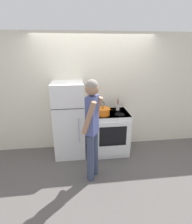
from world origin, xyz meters
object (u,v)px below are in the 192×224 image
Objects in this scene: refrigerator at (69,120)px; utensil_jar at (118,107)px; dutch_oven_pot at (103,112)px; stove_range at (110,132)px; person at (92,126)px; tea_kettle at (102,108)px.

utensil_jar is (1.07, 0.12, 0.21)m from refrigerator.
stove_range is at bearing 29.56° from dutch_oven_pot.
person is at bearing -63.30° from refrigerator.
tea_kettle is (0.71, 0.11, 0.20)m from refrigerator.
utensil_jar is at bearing -5.25° from person.
dutch_oven_pot is 0.46m from utensil_jar.
utensil_jar reaches higher than stove_range.
tea_kettle is 0.76× the size of utensil_jar.
stove_range is 3.32× the size of utensil_jar.
dutch_oven_pot reaches higher than stove_range.
stove_range is 1.05m from person.
tea_kettle is at bearing 8.99° from refrigerator.
refrigerator is at bearing 56.60° from person.
dutch_oven_pot is (0.69, -0.14, 0.21)m from refrigerator.
dutch_oven_pot is 0.73m from person.
refrigerator is 1.10m from utensil_jar.
dutch_oven_pot is at bearing -145.03° from utensil_jar.
utensil_jar is 0.16× the size of person.
tea_kettle is 0.12× the size of person.
stove_range is at bearing -0.86° from person.
person reaches higher than refrigerator.
person reaches higher than utensil_jar.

